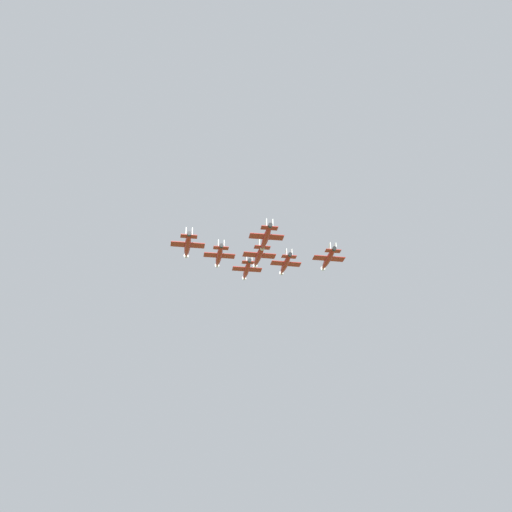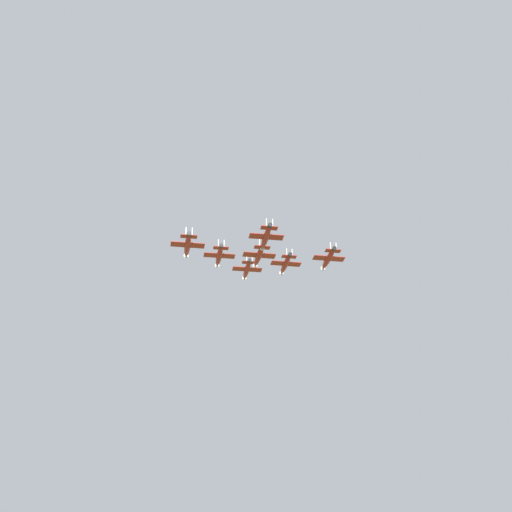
% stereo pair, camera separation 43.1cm
% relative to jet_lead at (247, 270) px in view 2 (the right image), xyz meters
% --- Properties ---
extents(jet_lead, '(10.59, 14.27, 3.34)m').
position_rel_jet_lead_xyz_m(jet_lead, '(0.00, 0.00, 0.00)').
color(jet_lead, red).
extents(jet_left_wingman, '(10.64, 14.30, 3.35)m').
position_rel_jet_lead_xyz_m(jet_left_wingman, '(2.00, 15.98, -1.79)').
color(jet_left_wingman, red).
extents(jet_right_wingman, '(10.55, 13.85, 3.27)m').
position_rel_jet_lead_xyz_m(jet_right_wingman, '(-15.45, 4.55, -3.01)').
color(jet_right_wingman, red).
extents(jet_left_outer, '(10.88, 14.49, 3.41)m').
position_rel_jet_lead_xyz_m(jet_left_outer, '(4.00, 31.95, -5.17)').
color(jet_left_outer, red).
extents(jet_right_outer, '(10.51, 13.90, 3.28)m').
position_rel_jet_lead_xyz_m(jet_right_outer, '(-30.89, 9.10, -6.33)').
color(jet_right_outer, red).
extents(jet_slot_rear, '(10.75, 13.99, 3.31)m').
position_rel_jet_lead_xyz_m(jet_slot_rear, '(-13.44, 20.52, -6.89)').
color(jet_slot_rear, red).
extents(jet_trailing, '(10.53, 14.12, 3.32)m').
position_rel_jet_lead_xyz_m(jet_trailing, '(-20.17, 30.79, -7.22)').
color(jet_trailing, red).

